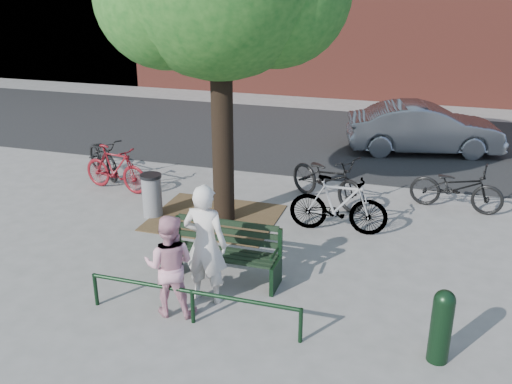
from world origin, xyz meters
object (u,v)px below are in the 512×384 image
(bicycle_c, at_px, (328,178))
(person_left, at_px, (205,244))
(park_bench, at_px, (225,250))
(bollard, at_px, (442,324))
(parked_car, at_px, (424,128))
(litter_bin, at_px, (152,195))
(person_right, at_px, (170,265))

(bicycle_c, bearing_deg, person_left, -159.07)
(park_bench, bearing_deg, bollard, -19.47)
(bicycle_c, bearing_deg, bollard, -120.33)
(person_left, xyz_separation_m, bollard, (3.24, -0.47, -0.37))
(person_left, bearing_deg, parked_car, -105.87)
(bicycle_c, bearing_deg, litter_bin, 152.18)
(person_left, bearing_deg, park_bench, -91.69)
(bollard, bearing_deg, litter_bin, 150.87)
(parked_car, bearing_deg, person_right, 148.05)
(person_right, relative_size, litter_bin, 1.73)
(parked_car, bearing_deg, park_bench, 148.02)
(parked_car, bearing_deg, bicycle_c, 144.54)
(park_bench, distance_m, bicycle_c, 3.69)
(park_bench, xyz_separation_m, litter_bin, (-2.20, 1.88, -0.05))
(bollard, relative_size, bicycle_c, 0.49)
(bollard, height_order, litter_bin, bollard)
(person_left, relative_size, bicycle_c, 0.89)
(litter_bin, xyz_separation_m, parked_car, (4.90, 5.94, 0.22))
(litter_bin, height_order, parked_car, parked_car)
(person_right, height_order, litter_bin, person_right)
(person_right, bearing_deg, parked_car, -120.05)
(bollard, bearing_deg, parked_car, 93.24)
(person_left, relative_size, parked_car, 0.45)
(person_left, distance_m, bollard, 3.30)
(person_left, xyz_separation_m, parked_car, (2.74, 8.49, -0.24))
(person_right, xyz_separation_m, bicycle_c, (1.32, 4.70, -0.21))
(litter_bin, xyz_separation_m, bicycle_c, (3.14, 1.69, 0.10))
(person_right, xyz_separation_m, bollard, (3.59, -0.00, -0.21))
(person_right, bearing_deg, litter_bin, -69.92)
(bollard, distance_m, litter_bin, 6.19)
(person_left, height_order, parked_car, person_left)
(person_right, height_order, bicycle_c, person_right)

